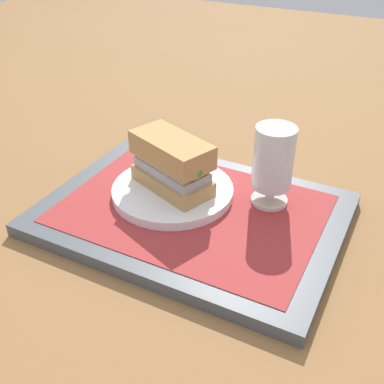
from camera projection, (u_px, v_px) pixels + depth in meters
name	position (u px, v px, depth m)	size (l,w,h in m)	color
ground_plane	(192.00, 219.00, 0.72)	(3.00, 3.00, 0.00)	olive
tray	(192.00, 214.00, 0.72)	(0.44, 0.32, 0.02)	#4C5156
placemat	(192.00, 208.00, 0.71)	(0.38, 0.27, 0.00)	#9E2D2D
plate	(173.00, 191.00, 0.74)	(0.19, 0.19, 0.01)	white
sandwich	(173.00, 164.00, 0.71)	(0.14, 0.11, 0.08)	tan
beer_glass	(273.00, 164.00, 0.69)	(0.06, 0.06, 0.12)	silver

